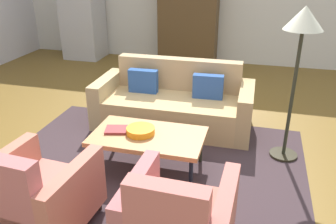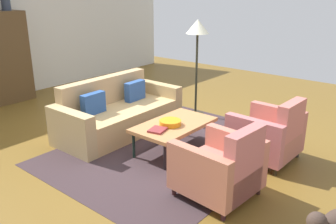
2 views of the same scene
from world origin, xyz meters
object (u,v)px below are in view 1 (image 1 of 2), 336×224
(couch, at_px, (175,104))
(book_stack, at_px, (116,130))
(armchair_left, at_px, (35,198))
(refrigerator, at_px, (83,16))
(armchair_right, at_px, (177,224))
(fruit_bowl, at_px, (141,131))
(floor_lamp, at_px, (302,33))
(coffee_table, at_px, (148,137))
(cabinet, at_px, (188,21))

(couch, distance_m, book_stack, 1.26)
(armchair_left, xyz_separation_m, refrigerator, (-2.20, 5.20, 0.58))
(couch, distance_m, armchair_right, 2.43)
(fruit_bowl, xyz_separation_m, floor_lamp, (1.54, 0.66, 0.99))
(refrigerator, distance_m, floor_lamp, 5.46)
(armchair_left, relative_size, fruit_bowl, 2.88)
(refrigerator, bearing_deg, armchair_left, -67.08)
(couch, distance_m, coffee_table, 1.19)
(cabinet, xyz_separation_m, floor_lamp, (1.90, -3.48, 0.54))
(cabinet, distance_m, refrigerator, 2.36)
(armchair_left, bearing_deg, floor_lamp, 45.74)
(refrigerator, bearing_deg, floor_lamp, -38.36)
(refrigerator, bearing_deg, book_stack, -58.84)
(coffee_table, bearing_deg, cabinet, 96.07)
(coffee_table, distance_m, book_stack, 0.36)
(couch, height_order, armchair_left, armchair_left)
(couch, xyz_separation_m, fruit_bowl, (-0.08, -1.19, 0.17))
(refrigerator, height_order, floor_lamp, refrigerator)
(armchair_right, bearing_deg, refrigerator, 124.88)
(floor_lamp, bearing_deg, book_stack, -159.88)
(armchair_left, distance_m, fruit_bowl, 1.28)
(fruit_bowl, distance_m, book_stack, 0.28)
(book_stack, bearing_deg, floor_lamp, 20.12)
(coffee_table, bearing_deg, armchair_right, -62.85)
(armchair_left, bearing_deg, fruit_bowl, 70.16)
(armchair_left, xyz_separation_m, armchair_right, (1.20, -0.00, 0.00))
(coffee_table, bearing_deg, fruit_bowl, 180.00)
(cabinet, bearing_deg, coffee_table, -83.93)
(couch, bearing_deg, refrigerator, -46.04)
(armchair_left, distance_m, cabinet, 5.33)
(armchair_right, distance_m, cabinet, 5.43)
(floor_lamp, bearing_deg, fruit_bowl, -156.87)
(cabinet, bearing_deg, floor_lamp, -61.37)
(coffee_table, distance_m, armchair_left, 1.31)
(coffee_table, height_order, armchair_left, armchair_left)
(coffee_table, relative_size, floor_lamp, 0.70)
(fruit_bowl, xyz_separation_m, cabinet, (-0.36, 4.14, 0.44))
(armchair_right, bearing_deg, book_stack, 131.29)
(armchair_right, bearing_deg, cabinet, 102.77)
(refrigerator, relative_size, floor_lamp, 1.08)
(couch, relative_size, floor_lamp, 1.23)
(refrigerator, xyz_separation_m, floor_lamp, (4.26, -3.37, 0.52))
(armchair_right, relative_size, floor_lamp, 0.51)
(couch, height_order, coffee_table, couch)
(armchair_right, distance_m, floor_lamp, 2.30)
(armchair_right, height_order, refrigerator, refrigerator)
(armchair_left, xyz_separation_m, cabinet, (0.17, 5.30, 0.56))
(armchair_right, height_order, cabinet, cabinet)
(couch, relative_size, book_stack, 7.66)
(couch, height_order, book_stack, couch)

